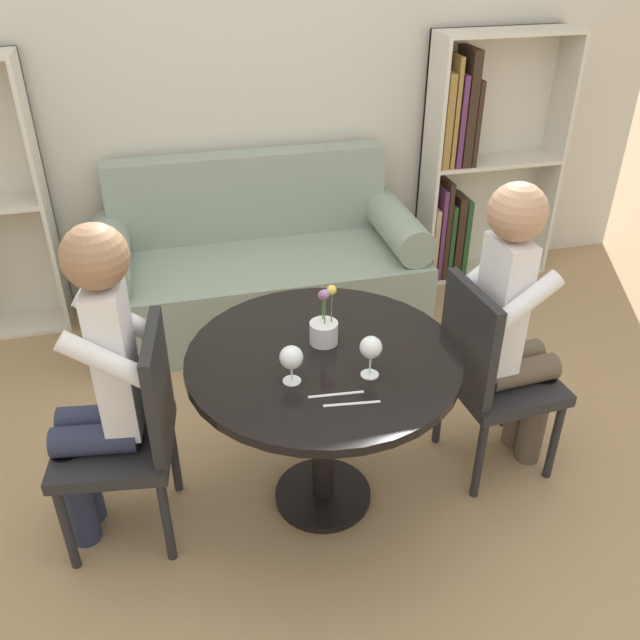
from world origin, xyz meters
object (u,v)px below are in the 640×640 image
object	(u,v)px
bookshelf_right	(471,167)
chair_right	(489,371)
wine_glass_left	(291,359)
person_right	(514,324)
flower_vase	(324,328)
wine_glass_right	(371,349)
couch	(259,270)
chair_left	(132,429)
person_left	(98,383)

from	to	relation	value
bookshelf_right	chair_right	bearing A→B (deg)	-111.82
chair_right	bookshelf_right	bearing A→B (deg)	-26.08
wine_glass_left	bookshelf_right	bearing A→B (deg)	50.84
person_right	flower_vase	size ratio (longest dim) A/B	5.45
chair_right	wine_glass_right	world-z (taller)	chair_right
couch	person_right	bearing A→B (deg)	-61.31
chair_left	person_right	distance (m)	1.52
bookshelf_right	wine_glass_right	distance (m)	2.32
bookshelf_right	person_right	distance (m)	1.83
couch	flower_vase	distance (m)	1.50
chair_right	wine_glass_left	world-z (taller)	chair_right
flower_vase	person_left	bearing A→B (deg)	-177.90
person_left	flower_vase	distance (m)	0.82
chair_right	chair_left	bearing A→B (deg)	86.15
chair_right	person_left	bearing A→B (deg)	85.38
person_left	person_right	bearing A→B (deg)	97.86
wine_glass_left	flower_vase	xyz separation A→B (m)	(0.17, 0.21, -0.03)
chair_right	wine_glass_right	bearing A→B (deg)	104.64
wine_glass_left	flower_vase	size ratio (longest dim) A/B	0.59
bookshelf_right	wine_glass_right	bearing A→B (deg)	-123.49
person_left	wine_glass_right	bearing A→B (deg)	84.99
bookshelf_right	person_right	bearing A→B (deg)	-109.52
wine_glass_left	person_right	bearing A→B (deg)	10.89
bookshelf_right	flower_vase	xyz separation A→B (m)	(-1.38, -1.69, 0.07)
person_left	wine_glass_left	bearing A→B (deg)	82.40
couch	flower_vase	xyz separation A→B (m)	(0.02, -1.43, 0.48)
person_left	wine_glass_left	world-z (taller)	person_left
chair_left	person_right	world-z (taller)	person_right
bookshelf_right	wine_glass_right	size ratio (longest dim) A/B	9.72
chair_left	person_left	xyz separation A→B (m)	(-0.08, 0.02, 0.21)
wine_glass_left	wine_glass_right	bearing A→B (deg)	-6.40
chair_left	person_left	size ratio (longest dim) A/B	0.69
bookshelf_right	chair_right	world-z (taller)	bookshelf_right
person_right	chair_left	bearing A→B (deg)	86.53
couch	wine_glass_right	size ratio (longest dim) A/B	11.75
couch	chair_left	world-z (taller)	couch
person_left	person_right	distance (m)	1.59
person_left	person_right	world-z (taller)	same
chair_left	wine_glass_left	size ratio (longest dim) A/B	6.36
chair_left	wine_glass_left	distance (m)	0.68
chair_left	wine_glass_right	world-z (taller)	chair_left
chair_left	flower_vase	world-z (taller)	flower_vase
wine_glass_right	couch	bearing A→B (deg)	94.35
couch	wine_glass_left	xyz separation A→B (m)	(-0.14, -1.63, 0.51)
couch	person_right	xyz separation A→B (m)	(0.80, -1.45, 0.40)
person_right	wine_glass_right	xyz separation A→B (m)	(-0.67, -0.21, 0.13)
wine_glass_left	wine_glass_right	xyz separation A→B (m)	(0.27, -0.03, 0.02)
couch	chair_right	world-z (taller)	couch
flower_vase	person_right	bearing A→B (deg)	-2.12
chair_left	couch	bearing A→B (deg)	162.01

